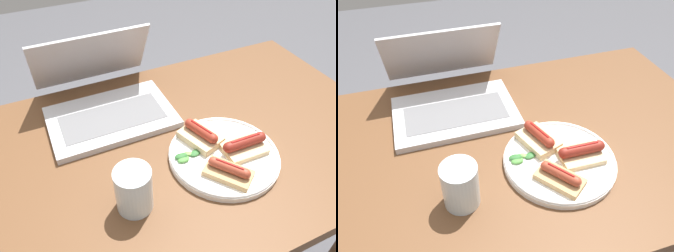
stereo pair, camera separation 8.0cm
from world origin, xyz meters
TOP-DOWN VIEW (x-y plane):
  - desk at (0.00, 0.00)m, footprint 1.22×0.71m
  - laptop at (-0.10, 0.20)m, footprint 0.34×0.33m
  - plate at (0.10, -0.10)m, footprint 0.27×0.27m
  - sausage_toast_left at (0.15, -0.11)m, footprint 0.12×0.08m
  - sausage_toast_middle at (0.07, -0.03)m, footprint 0.10×0.12m
  - sausage_toast_right at (0.07, -0.16)m, footprint 0.11×0.12m
  - salad_pile at (0.01, -0.07)m, footprint 0.08×0.04m
  - drinking_glass at (-0.14, -0.14)m, footprint 0.08×0.08m

SIDE VIEW (x-z plane):
  - desk at x=0.00m, z-range 0.26..0.97m
  - plate at x=0.10m, z-range 0.71..0.73m
  - salad_pile at x=0.01m, z-range 0.72..0.73m
  - sausage_toast_right at x=0.07m, z-range 0.71..0.75m
  - sausage_toast_left at x=0.15m, z-range 0.72..0.76m
  - sausage_toast_middle at x=0.07m, z-range 0.71..0.76m
  - laptop at x=-0.10m, z-range 0.64..0.85m
  - drinking_glass at x=-0.14m, z-range 0.71..0.81m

